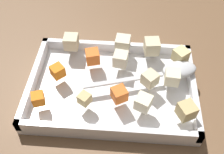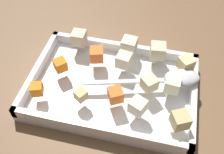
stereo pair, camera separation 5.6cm
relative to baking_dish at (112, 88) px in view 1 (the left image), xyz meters
name	(u,v)px [view 1 (the left image)]	position (x,y,z in m)	size (l,w,h in m)	color
ground_plane	(116,89)	(-0.01, -0.01, -0.01)	(4.00, 4.00, 0.00)	brown
baking_dish	(112,88)	(0.00, 0.00, 0.00)	(0.36, 0.25, 0.04)	silver
carrot_chunk_near_spoon	(38,99)	(0.14, 0.07, 0.04)	(0.02, 0.02, 0.02)	orange
carrot_chunk_corner_se	(119,94)	(-0.02, 0.05, 0.04)	(0.03, 0.03, 0.03)	orange
carrot_chunk_heap_top	(58,69)	(0.12, -0.01, 0.04)	(0.03, 0.03, 0.03)	orange
carrot_chunk_far_right	(92,56)	(0.05, -0.05, 0.04)	(0.03, 0.03, 0.03)	orange
potato_chunk_corner_nw	(150,79)	(-0.08, 0.00, 0.04)	(0.03, 0.03, 0.03)	beige
potato_chunk_heap_side	(71,42)	(0.10, -0.10, 0.04)	(0.03, 0.03, 0.03)	beige
potato_chunk_rim_edge	(172,77)	(-0.13, -0.01, 0.04)	(0.03, 0.03, 0.03)	beige
potato_chunk_corner_ne	(181,55)	(-0.15, -0.07, 0.04)	(0.03, 0.03, 0.03)	#E0CC89
potato_chunk_under_handle	(143,102)	(-0.07, 0.06, 0.04)	(0.03, 0.03, 0.03)	beige
potato_chunk_near_left	(84,99)	(0.05, 0.06, 0.04)	(0.02, 0.02, 0.02)	tan
potato_chunk_near_right	(152,46)	(-0.09, -0.09, 0.05)	(0.03, 0.03, 0.03)	beige
potato_chunk_mid_left	(186,110)	(-0.15, 0.08, 0.04)	(0.03, 0.03, 0.03)	tan
parsnip_chunk_mid_right	(121,59)	(-0.02, -0.05, 0.04)	(0.03, 0.03, 0.03)	beige
parsnip_chunk_far_left	(123,43)	(-0.02, -0.10, 0.05)	(0.03, 0.03, 0.03)	beige
serving_spoon	(173,70)	(-0.13, -0.03, 0.04)	(0.25, 0.10, 0.02)	silver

